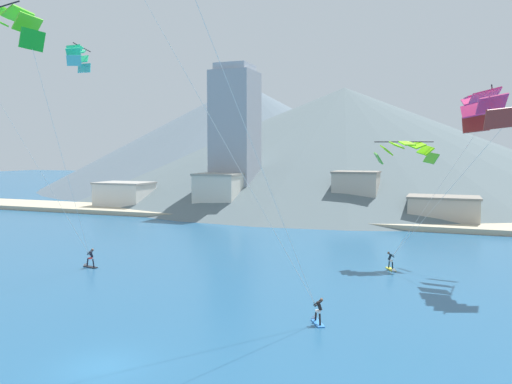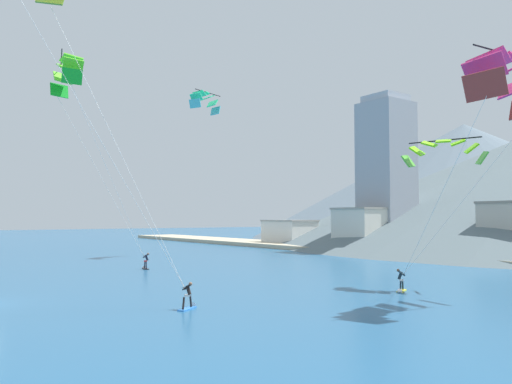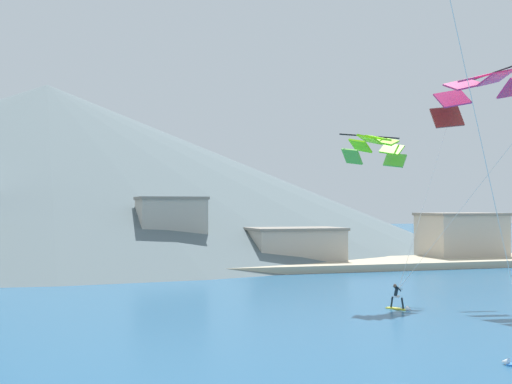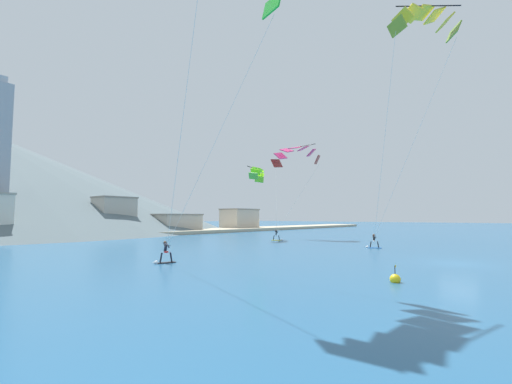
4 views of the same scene
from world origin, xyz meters
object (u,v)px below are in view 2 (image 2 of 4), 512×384
object	(u,v)px
kitesurfer_near_lead	(401,285)
parafoil_kite_near_lead	(501,78)
parafoil_kite_distant_high_outer	(444,149)
parafoil_kite_distant_low_drift	(205,100)
parafoil_kite_mid_center	(68,72)
kitesurfer_near_trail	(190,301)
kitesurfer_mid_center	(145,264)

from	to	relation	value
kitesurfer_near_lead	parafoil_kite_near_lead	size ratio (longest dim) A/B	0.12
parafoil_kite_distant_high_outer	parafoil_kite_distant_low_drift	distance (m)	40.01
parafoil_kite_mid_center	kitesurfer_near_trail	bearing A→B (deg)	2.16
kitesurfer_near_trail	parafoil_kite_mid_center	xyz separation A→B (m)	(-22.82, -0.86, 18.65)
parafoil_kite_distant_high_outer	parafoil_kite_distant_low_drift	bearing A→B (deg)	178.06
parafoil_kite_mid_center	parafoil_kite_distant_low_drift	xyz separation A→B (m)	(-11.89, 21.92, 2.73)
kitesurfer_near_lead	parafoil_kite_near_lead	bearing A→B (deg)	11.15
kitesurfer_near_trail	parafoil_kite_distant_low_drift	world-z (taller)	parafoil_kite_distant_low_drift
kitesurfer_near_lead	kitesurfer_near_trail	bearing A→B (deg)	-100.90
kitesurfer_near_trail	kitesurfer_near_lead	bearing A→B (deg)	79.10
parafoil_kite_near_lead	kitesurfer_near_lead	bearing A→B (deg)	-168.85
kitesurfer_mid_center	parafoil_kite_mid_center	distance (m)	20.20
kitesurfer_near_lead	parafoil_kite_distant_high_outer	size ratio (longest dim) A/B	0.29
kitesurfer_near_trail	kitesurfer_mid_center	size ratio (longest dim) A/B	0.95
kitesurfer_mid_center	parafoil_kite_distant_high_outer	size ratio (longest dim) A/B	0.30
parafoil_kite_near_lead	parafoil_kite_mid_center	xyz separation A→B (m)	(-32.62, -17.47, 5.12)
kitesurfer_near_trail	parafoil_kite_mid_center	world-z (taller)	parafoil_kite_mid_center
parafoil_kite_distant_high_outer	kitesurfer_near_lead	bearing A→B (deg)	-98.71
kitesurfer_near_lead	parafoil_kite_distant_low_drift	size ratio (longest dim) A/B	0.30
kitesurfer_near_trail	parafoil_kite_mid_center	distance (m)	29.48
parafoil_kite_near_lead	parafoil_kite_distant_high_outer	distance (m)	7.78
kitesurfer_mid_center	parafoil_kite_distant_low_drift	world-z (taller)	parafoil_kite_distant_low_drift
kitesurfer_near_lead	parafoil_kite_near_lead	world-z (taller)	parafoil_kite_near_lead
parafoil_kite_distant_high_outer	parafoil_kite_distant_low_drift	world-z (taller)	parafoil_kite_distant_low_drift
kitesurfer_mid_center	parafoil_kite_distant_low_drift	bearing A→B (deg)	131.26
parafoil_kite_mid_center	parafoil_kite_distant_low_drift	size ratio (longest dim) A/B	3.25
parafoil_kite_near_lead	parafoil_kite_distant_low_drift	distance (m)	45.42
kitesurfer_near_trail	kitesurfer_mid_center	xyz separation A→B (m)	(-22.45, 7.08, 0.07)
parafoil_kite_near_lead	parafoil_kite_distant_low_drift	bearing A→B (deg)	174.30
parafoil_kite_near_lead	parafoil_kite_distant_low_drift	xyz separation A→B (m)	(-44.51, 4.45, 7.85)
kitesurfer_near_trail	kitesurfer_mid_center	world-z (taller)	kitesurfer_mid_center
kitesurfer_near_trail	parafoil_kite_distant_high_outer	world-z (taller)	parafoil_kite_distant_high_outer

